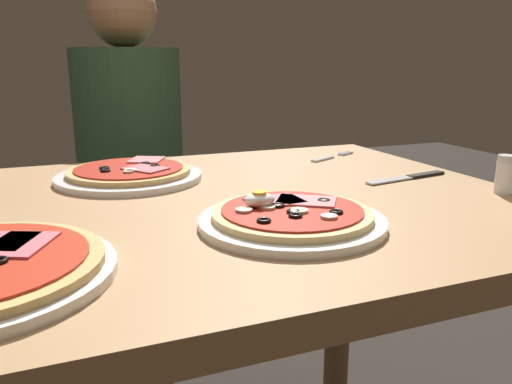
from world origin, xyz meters
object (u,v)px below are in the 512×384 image
pizza_across_left (130,174)px  salt_shaker (505,175)px  pizza_foreground (291,217)px  dining_table (222,267)px  knife (412,177)px  diner_person (133,187)px  fork (330,157)px

pizza_across_left → salt_shaker: bearing=-30.4°
pizza_foreground → pizza_across_left: (-0.17, 0.37, -0.00)m
dining_table → pizza_foreground: 0.22m
knife → salt_shaker: bearing=-64.6°
dining_table → salt_shaker: 0.51m
salt_shaker → pizza_across_left: bearing=149.6°
pizza_foreground → diner_person: size_ratio=0.22×
pizza_foreground → knife: size_ratio=1.34×
fork → knife: bearing=-79.7°
knife → diner_person: (-0.42, 0.80, -0.16)m
pizza_across_left → diner_person: bearing=81.5°
dining_table → fork: 0.45m
dining_table → diner_person: diner_person is taller
pizza_across_left → salt_shaker: 0.68m
pizza_across_left → diner_person: size_ratio=0.24×
dining_table → pizza_across_left: 0.27m
pizza_foreground → diner_person: (-0.08, 0.98, -0.17)m
dining_table → diner_person: bearing=92.0°
pizza_foreground → fork: pizza_foreground is taller
pizza_across_left → knife: size_ratio=1.42×
pizza_across_left → salt_shaker: (0.59, -0.34, 0.02)m
dining_table → fork: (0.35, 0.25, 0.12)m
pizza_foreground → pizza_across_left: pizza_foreground is taller
dining_table → pizza_foreground: (0.05, -0.17, 0.13)m
pizza_foreground → fork: bearing=54.3°
dining_table → fork: bearing=35.5°
diner_person → knife: bearing=117.9°
pizza_across_left → salt_shaker: salt_shaker is taller
knife → pizza_across_left: bearing=159.5°
pizza_across_left → diner_person: diner_person is taller
knife → salt_shaker: (0.07, -0.15, 0.03)m
knife → diner_person: 0.92m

